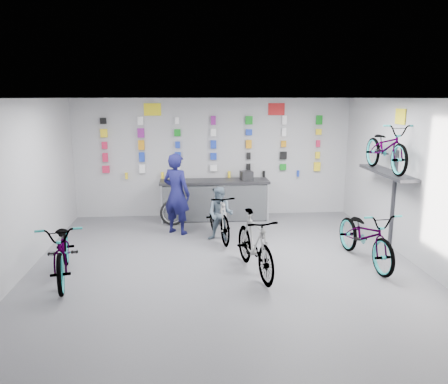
{
  "coord_description": "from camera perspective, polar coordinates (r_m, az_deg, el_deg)",
  "views": [
    {
      "loc": [
        -0.62,
        -7.07,
        3.02
      ],
      "look_at": [
        0.06,
        1.4,
        1.17
      ],
      "focal_mm": 35.0,
      "sensor_mm": 36.0,
      "label": 1
    }
  ],
  "objects": [
    {
      "name": "sign_left",
      "position": [
        11.08,
        -9.33,
        10.59
      ],
      "size": [
        0.42,
        0.02,
        0.3
      ],
      "primitive_type": "cube",
      "color": "yellow",
      "rests_on": "wall_back"
    },
    {
      "name": "bike_left",
      "position": [
        7.85,
        -20.26,
        -7.02
      ],
      "size": [
        1.1,
        2.09,
        1.05
      ],
      "primitive_type": "imported",
      "rotation": [
        0.0,
        0.0,
        0.21
      ],
      "color": "gray",
      "rests_on": "floor"
    },
    {
      "name": "register",
      "position": [
        10.88,
        2.96,
        2.17
      ],
      "size": [
        0.32,
        0.34,
        0.22
      ],
      "primitive_type": "cube",
      "rotation": [
        0.0,
        0.0,
        0.16
      ],
      "color": "black",
      "rests_on": "counter"
    },
    {
      "name": "counter",
      "position": [
        10.92,
        -1.24,
        -1.12
      ],
      "size": [
        2.7,
        0.66,
        1.0
      ],
      "color": "black",
      "rests_on": "floor"
    },
    {
      "name": "clerk",
      "position": [
        9.77,
        -6.22,
        -0.23
      ],
      "size": [
        0.8,
        0.73,
        1.83
      ],
      "primitive_type": "imported",
      "rotation": [
        0.0,
        0.0,
        2.57
      ],
      "color": "#111143",
      "rests_on": "floor"
    },
    {
      "name": "bike_wall",
      "position": [
        9.18,
        20.45,
        5.49
      ],
      "size": [
        0.63,
        1.8,
        0.95
      ],
      "primitive_type": "imported",
      "color": "gray",
      "rests_on": "wall_bracket"
    },
    {
      "name": "bike_service",
      "position": [
        9.41,
        -0.67,
        -3.08
      ],
      "size": [
        0.78,
        1.8,
        1.05
      ],
      "primitive_type": "imported",
      "rotation": [
        0.0,
        0.0,
        0.17
      ],
      "color": "gray",
      "rests_on": "floor"
    },
    {
      "name": "ceiling",
      "position": [
        7.09,
        0.41,
        12.15
      ],
      "size": [
        8.0,
        8.0,
        0.0
      ],
      "primitive_type": "plane",
      "rotation": [
        3.14,
        0.0,
        0.0
      ],
      "color": "white",
      "rests_on": "wall_back"
    },
    {
      "name": "wall_back",
      "position": [
        11.19,
        -1.4,
        4.48
      ],
      "size": [
        7.0,
        0.0,
        7.0
      ],
      "primitive_type": "plane",
      "rotation": [
        1.57,
        0.0,
        0.0
      ],
      "color": "#B2B2B4",
      "rests_on": "floor"
    },
    {
      "name": "bike_center",
      "position": [
        7.6,
        4.03,
        -6.74
      ],
      "size": [
        0.85,
        1.87,
        1.09
      ],
      "primitive_type": "imported",
      "rotation": [
        0.0,
        0.0,
        0.19
      ],
      "color": "gray",
      "rests_on": "floor"
    },
    {
      "name": "merch_wall",
      "position": [
        11.08,
        -1.81,
        5.94
      ],
      "size": [
        5.57,
        0.08,
        1.57
      ],
      "color": "#D52048",
      "rests_on": "wall_back"
    },
    {
      "name": "wall_bracket",
      "position": [
        9.29,
        20.62,
        1.87
      ],
      "size": [
        0.39,
        1.9,
        2.0
      ],
      "color": "#333338",
      "rests_on": "wall_right"
    },
    {
      "name": "wall_front",
      "position": [
        3.48,
        6.35,
        -13.66
      ],
      "size": [
        7.0,
        0.0,
        7.0
      ],
      "primitive_type": "plane",
      "rotation": [
        -1.57,
        0.0,
        0.0
      ],
      "color": "#B2B2B4",
      "rests_on": "floor"
    },
    {
      "name": "sign_right",
      "position": [
        11.27,
        6.86,
        10.69
      ],
      "size": [
        0.42,
        0.02,
        0.3
      ],
      "primitive_type": "cube",
      "color": "red",
      "rests_on": "wall_back"
    },
    {
      "name": "spare_wheel",
      "position": [
        10.6,
        -6.72,
        -2.72
      ],
      "size": [
        0.63,
        0.31,
        0.6
      ],
      "rotation": [
        0.0,
        0.0,
        0.09
      ],
      "color": "black",
      "rests_on": "floor"
    },
    {
      "name": "floor",
      "position": [
        7.71,
        0.38,
        -10.76
      ],
      "size": [
        8.0,
        8.0,
        0.0
      ],
      "primitive_type": "plane",
      "color": "#56565B",
      "rests_on": "ground"
    },
    {
      "name": "bike_right",
      "position": [
        8.49,
        18.01,
        -5.42
      ],
      "size": [
        0.91,
        2.06,
        1.05
      ],
      "primitive_type": "imported",
      "rotation": [
        0.0,
        0.0,
        0.11
      ],
      "color": "gray",
      "rests_on": "floor"
    },
    {
      "name": "sign_side",
      "position": [
        9.24,
        22.04,
        9.13
      ],
      "size": [
        0.02,
        0.4,
        0.3
      ],
      "primitive_type": "cube",
      "color": "yellow",
      "rests_on": "wall_right"
    },
    {
      "name": "wall_right",
      "position": [
        8.32,
        25.17,
        0.6
      ],
      "size": [
        0.0,
        8.0,
        8.0
      ],
      "primitive_type": "plane",
      "rotation": [
        1.57,
        0.0,
        -1.57
      ],
      "color": "#B2B2B4",
      "rests_on": "floor"
    },
    {
      "name": "customer",
      "position": [
        9.28,
        -0.46,
        -2.91
      ],
      "size": [
        0.69,
        0.61,
        1.17
      ],
      "primitive_type": "imported",
      "rotation": [
        0.0,
        0.0,
        -0.35
      ],
      "color": "slate",
      "rests_on": "floor"
    },
    {
      "name": "wall_left",
      "position": [
        7.78,
        -26.24,
        -0.25
      ],
      "size": [
        0.0,
        8.0,
        8.0
      ],
      "primitive_type": "plane",
      "rotation": [
        1.57,
        0.0,
        1.57
      ],
      "color": "#B2B2B4",
      "rests_on": "floor"
    }
  ]
}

